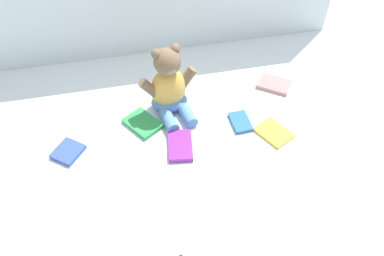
{
  "coord_description": "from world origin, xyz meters",
  "views": [
    {
      "loc": [
        -0.22,
        -1.04,
        1.15
      ],
      "look_at": [
        -0.02,
        -0.1,
        0.1
      ],
      "focal_mm": 39.11,
      "sensor_mm": 36.0,
      "label": 1
    }
  ],
  "objects": [
    {
      "name": "ground_plane",
      "position": [
        0.0,
        0.0,
        0.0
      ],
      "size": [
        3.2,
        3.2,
        0.0
      ],
      "primitive_type": "plane",
      "color": "silver"
    },
    {
      "name": "teddy_bear",
      "position": [
        -0.06,
        0.12,
        0.1
      ],
      "size": [
        0.23,
        0.22,
        0.28
      ],
      "rotation": [
        0.0,
        0.0,
        0.19
      ],
      "color": "#E5B24C",
      "rests_on": "ground_plane"
    },
    {
      "name": "book_case_0",
      "position": [
        -0.45,
        -0.04,
        0.01
      ],
      "size": [
        0.13,
        0.13,
        0.02
      ],
      "primitive_type": "cube",
      "rotation": [
        0.0,
        0.0,
        5.61
      ],
      "color": "blue",
      "rests_on": "ground_plane"
    },
    {
      "name": "book_case_2",
      "position": [
        0.38,
        0.15,
        0.01
      ],
      "size": [
        0.16,
        0.15,
        0.02
      ],
      "primitive_type": "cube",
      "rotation": [
        0.0,
        0.0,
        0.96
      ],
      "color": "tan",
      "rests_on": "ground_plane"
    },
    {
      "name": "book_case_3",
      "position": [
        0.29,
        -0.1,
        0.01
      ],
      "size": [
        0.14,
        0.15,
        0.01
      ],
      "primitive_type": "cube",
      "rotation": [
        0.0,
        0.0,
        3.64
      ],
      "color": "yellow",
      "rests_on": "ground_plane"
    },
    {
      "name": "book_case_4",
      "position": [
        0.18,
        -0.02,
        0.01
      ],
      "size": [
        0.07,
        0.11,
        0.01
      ],
      "primitive_type": "cube",
      "rotation": [
        0.0,
        0.0,
        0.04
      ],
      "color": "#2865AA",
      "rests_on": "ground_plane"
    },
    {
      "name": "book_case_5",
      "position": [
        -0.18,
        0.04,
        0.01
      ],
      "size": [
        0.15,
        0.16,
        0.02
      ],
      "primitive_type": "cube",
      "rotation": [
        0.0,
        0.0,
        3.73
      ],
      "color": "green",
      "rests_on": "ground_plane"
    },
    {
      "name": "book_case_6",
      "position": [
        -0.06,
        -0.09,
        0.01
      ],
      "size": [
        0.1,
        0.15,
        0.02
      ],
      "primitive_type": "cube",
      "rotation": [
        0.0,
        0.0,
        6.14
      ],
      "color": "purple",
      "rests_on": "ground_plane"
    }
  ]
}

